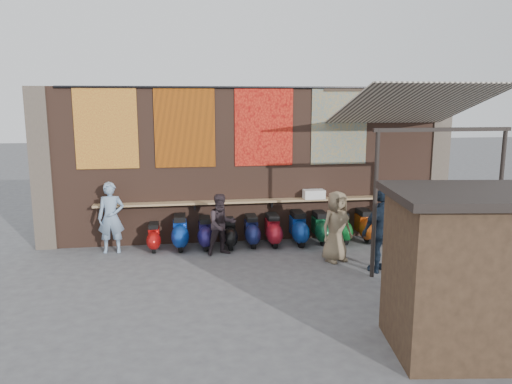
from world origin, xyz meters
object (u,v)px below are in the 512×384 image
at_px(scooter_stool_3, 229,233).
at_px(scooter_stool_6, 298,228).
at_px(scooter_stool_4, 252,231).
at_px(scooter_stool_5, 273,230).
at_px(scooter_stool_9, 365,226).
at_px(market_stall, 469,276).
at_px(shopper_navy, 382,231).
at_px(scooter_stool_0, 154,237).
at_px(scooter_stool_7, 321,228).
at_px(scooter_stool_8, 341,227).
at_px(scooter_stool_1, 180,232).
at_px(shelf_box, 314,194).
at_px(diner_left, 111,218).
at_px(shopper_grey, 450,225).
at_px(scooter_stool_2, 205,233).
at_px(diner_right, 222,225).
at_px(shopper_tan, 336,226).

xyz_separation_m(scooter_stool_3, scooter_stool_6, (1.78, 0.01, 0.06)).
bearing_deg(scooter_stool_4, scooter_stool_5, -4.29).
relative_size(scooter_stool_6, scooter_stool_9, 1.03).
bearing_deg(market_stall, shopper_navy, 95.52).
distance_m(scooter_stool_0, scooter_stool_7, 4.25).
bearing_deg(shopper_navy, scooter_stool_5, -69.16).
bearing_deg(shopper_navy, scooter_stool_9, -121.91).
bearing_deg(scooter_stool_9, scooter_stool_8, -178.97).
bearing_deg(scooter_stool_1, shelf_box, 4.38).
xyz_separation_m(scooter_stool_5, market_stall, (1.82, -5.77, 0.76)).
distance_m(scooter_stool_8, diner_left, 5.83).
xyz_separation_m(scooter_stool_1, scooter_stool_8, (4.17, -0.04, -0.03)).
relative_size(scooter_stool_0, shopper_navy, 0.39).
xyz_separation_m(shopper_navy, shopper_grey, (1.96, 0.65, -0.12)).
relative_size(scooter_stool_7, diner_left, 0.49).
xyz_separation_m(scooter_stool_2, scooter_stool_9, (4.19, 0.01, 0.02)).
xyz_separation_m(scooter_stool_0, scooter_stool_2, (1.26, -0.00, 0.05)).
relative_size(scooter_stool_5, shopper_navy, 0.46).
distance_m(scooter_stool_5, scooter_stool_9, 2.46).
distance_m(scooter_stool_3, scooter_stool_4, 0.58).
bearing_deg(shelf_box, diner_right, -160.25).
distance_m(scooter_stool_1, scooter_stool_6, 3.01).
bearing_deg(shelf_box, scooter_stool_1, -175.62).
bearing_deg(scooter_stool_5, scooter_stool_1, 178.91).
height_order(scooter_stool_3, scooter_stool_4, scooter_stool_4).
distance_m(scooter_stool_2, scooter_stool_6, 2.39).
height_order(scooter_stool_2, scooter_stool_3, scooter_stool_2).
distance_m(scooter_stool_1, scooter_stool_7, 3.61).
relative_size(scooter_stool_0, diner_left, 0.41).
xyz_separation_m(scooter_stool_5, scooter_stool_8, (1.82, 0.01, -0.00)).
xyz_separation_m(scooter_stool_6, shopper_tan, (0.54, -1.44, 0.40)).
bearing_deg(diner_right, shopper_grey, -27.58).
distance_m(scooter_stool_5, diner_left, 4.02).
distance_m(scooter_stool_7, scooter_stool_8, 0.56).
bearing_deg(shopper_grey, market_stall, 72.69).
height_order(scooter_stool_9, shopper_grey, shopper_grey).
height_order(scooter_stool_5, shopper_navy, shopper_navy).
bearing_deg(market_stall, scooter_stool_9, 91.32).
relative_size(shelf_box, shopper_grey, 0.34).
xyz_separation_m(scooter_stool_1, scooter_stool_5, (2.35, -0.04, -0.02)).
relative_size(scooter_stool_3, diner_left, 0.44).
bearing_deg(scooter_stool_2, scooter_stool_9, 0.16).
distance_m(diner_left, market_stall, 8.20).
xyz_separation_m(scooter_stool_0, scooter_stool_3, (1.87, -0.04, 0.03)).
bearing_deg(scooter_stool_0, scooter_stool_9, 0.11).
distance_m(scooter_stool_2, market_stall, 6.82).
bearing_deg(scooter_stool_3, market_stall, -62.86).
xyz_separation_m(shopper_navy, shopper_tan, (-0.75, 0.84, -0.09)).
bearing_deg(market_stall, scooter_stool_6, 109.05).
bearing_deg(scooter_stool_7, scooter_stool_3, -179.08).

